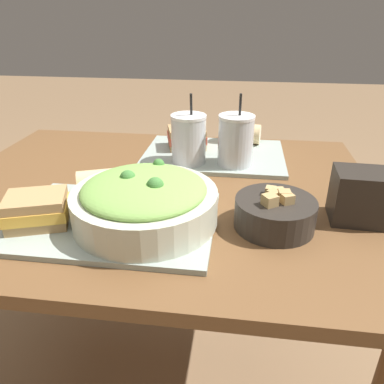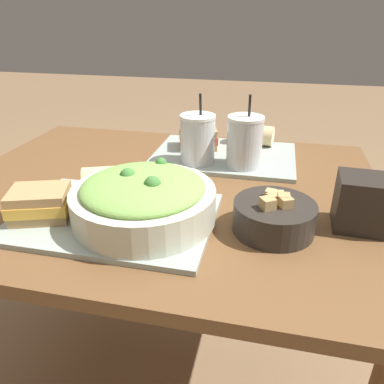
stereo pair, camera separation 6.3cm
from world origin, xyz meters
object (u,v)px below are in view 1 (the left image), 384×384
object	(u,v)px
salad_bowl	(145,200)
chip_bag	(360,196)
napkin_folded	(150,182)
baguette_far	(241,133)
drink_cup_red	(236,142)
sandwich_far	(187,138)
soup_bowl	(275,212)
baguette_near	(113,182)
drink_cup_dark	(189,140)
sandwich_near	(37,210)

from	to	relation	value
salad_bowl	chip_bag	world-z (taller)	salad_bowl
chip_bag	napkin_folded	xyz separation A→B (m)	(-0.49, 0.13, -0.05)
baguette_far	drink_cup_red	world-z (taller)	drink_cup_red
sandwich_far	drink_cup_red	world-z (taller)	drink_cup_red
soup_bowl	napkin_folded	size ratio (longest dim) A/B	0.99
salad_bowl	baguette_far	bearing A→B (deg)	70.82
baguette_near	drink_cup_red	world-z (taller)	drink_cup_red
salad_bowl	drink_cup_dark	world-z (taller)	drink_cup_dark
napkin_folded	baguette_far	bearing A→B (deg)	54.73
salad_bowl	drink_cup_dark	distance (m)	0.34
drink_cup_red	napkin_folded	xyz separation A→B (m)	(-0.22, -0.13, -0.08)
baguette_near	sandwich_far	world-z (taller)	same
sandwich_far	chip_bag	xyz separation A→B (m)	(0.43, -0.38, 0.01)
baguette_near	baguette_far	distance (m)	0.52
napkin_folded	chip_bag	bearing A→B (deg)	-14.48
sandwich_far	drink_cup_red	size ratio (longest dim) A/B	0.69
salad_bowl	drink_cup_red	distance (m)	0.38
sandwich_far	baguette_near	bearing A→B (deg)	-125.10
soup_bowl	salad_bowl	bearing A→B (deg)	-173.31
chip_bag	drink_cup_red	bearing A→B (deg)	139.12
salad_bowl	drink_cup_dark	bearing A→B (deg)	83.06
salad_bowl	sandwich_far	distance (m)	0.47
soup_bowl	sandwich_near	size ratio (longest dim) A/B	1.14
chip_bag	sandwich_near	bearing A→B (deg)	-166.49
sandwich_near	napkin_folded	world-z (taller)	sandwich_near
drink_cup_dark	chip_bag	distance (m)	0.48
sandwich_near	baguette_far	xyz separation A→B (m)	(0.40, 0.58, -0.00)
soup_bowl	baguette_near	bearing A→B (deg)	167.64
salad_bowl	baguette_near	world-z (taller)	salad_bowl
baguette_near	baguette_far	size ratio (longest dim) A/B	1.23
baguette_far	drink_cup_red	size ratio (longest dim) A/B	0.69
sandwich_far	salad_bowl	bearing A→B (deg)	-107.83
drink_cup_red	chip_bag	xyz separation A→B (m)	(0.27, -0.26, -0.02)
baguette_near	sandwich_near	bearing A→B (deg)	123.15
baguette_near	chip_bag	distance (m)	0.55
baguette_near	drink_cup_dark	xyz separation A→B (m)	(0.15, 0.23, 0.03)
salad_bowl	napkin_folded	bearing A→B (deg)	101.65
soup_bowl	drink_cup_red	xyz separation A→B (m)	(-0.09, 0.31, 0.04)
chip_bag	baguette_near	bearing A→B (deg)	179.77
soup_bowl	chip_bag	size ratio (longest dim) A/B	1.44
chip_bag	drink_cup_dark	bearing A→B (deg)	150.11
salad_bowl	baguette_far	world-z (taller)	salad_bowl
salad_bowl	napkin_folded	world-z (taller)	salad_bowl
drink_cup_dark	chip_bag	xyz separation A→B (m)	(0.40, -0.26, -0.02)
soup_bowl	sandwich_far	distance (m)	0.50
baguette_far	chip_bag	size ratio (longest dim) A/B	1.19
salad_bowl	sandwich_far	world-z (taller)	salad_bowl
baguette_far	napkin_folded	world-z (taller)	baguette_far
baguette_near	chip_bag	world-z (taller)	chip_bag
sandwich_far	chip_bag	bearing A→B (deg)	-57.47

